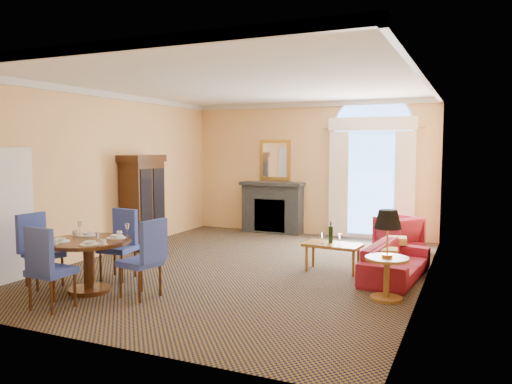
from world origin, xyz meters
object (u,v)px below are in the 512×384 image
at_px(armchair, 398,233).
at_px(armoire, 143,203).
at_px(side_table, 387,244).
at_px(sofa, 396,261).
at_px(dining_table, 89,253).
at_px(coffee_table, 332,245).

bearing_deg(armchair, armoire, -33.38).
xyz_separation_m(armoire, side_table, (5.32, -1.63, -0.15)).
bearing_deg(armoire, sofa, -4.39).
relative_size(dining_table, side_table, 1.00).
distance_m(dining_table, sofa, 4.79).
xyz_separation_m(sofa, coffee_table, (-1.06, 0.02, 0.17)).
bearing_deg(side_table, coffee_table, 131.79).
bearing_deg(sofa, armchair, 12.37).
bearing_deg(armchair, coffee_table, 16.95).
height_order(sofa, coffee_table, coffee_table).
xyz_separation_m(dining_table, armchair, (3.73, 4.92, -0.22)).
height_order(armoire, armchair, armoire).
height_order(sofa, armchair, armchair).
bearing_deg(dining_table, coffee_table, 41.55).
relative_size(armoire, sofa, 1.03).
height_order(dining_table, side_table, side_table).
xyz_separation_m(dining_table, sofa, (4.01, 2.60, -0.30)).
xyz_separation_m(sofa, armchair, (-0.28, 2.32, 0.07)).
distance_m(sofa, side_table, 1.33).
xyz_separation_m(armoire, sofa, (5.27, -0.40, -0.67)).
height_order(coffee_table, side_table, side_table).
bearing_deg(side_table, armoire, 163.00).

